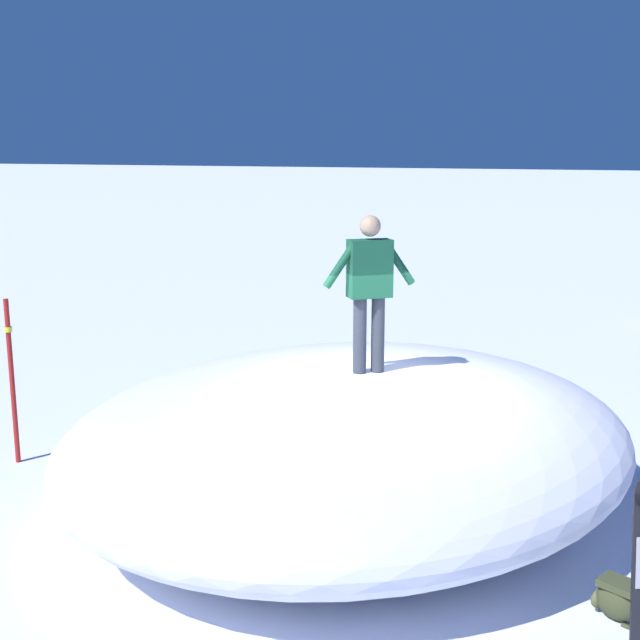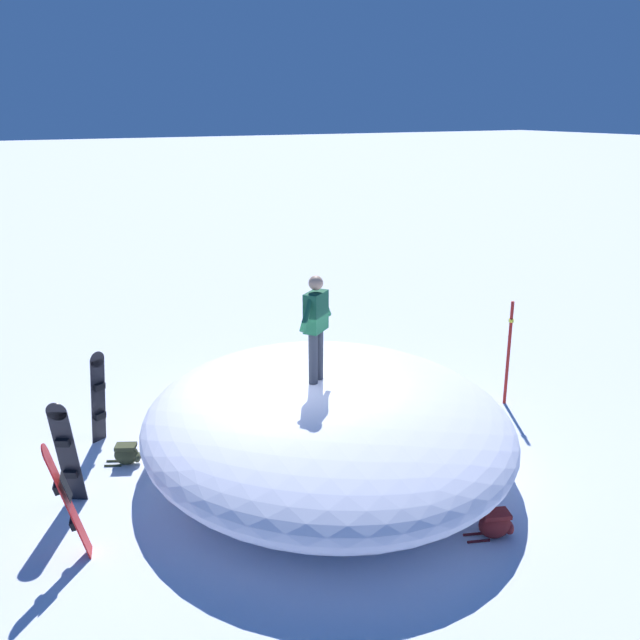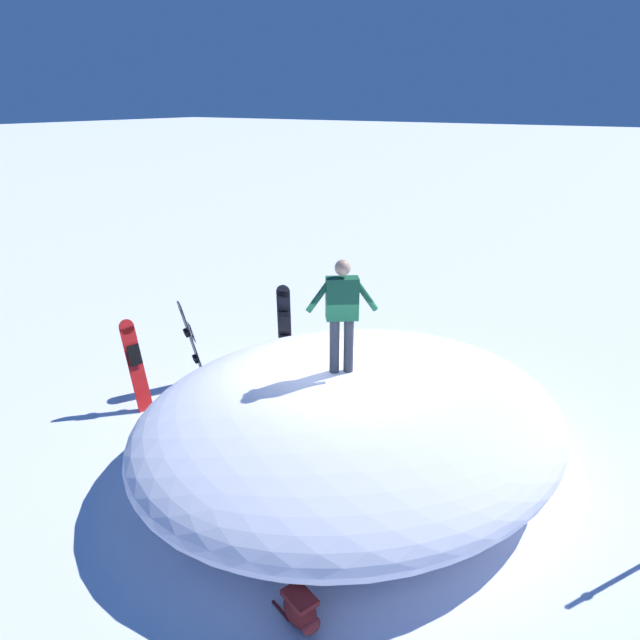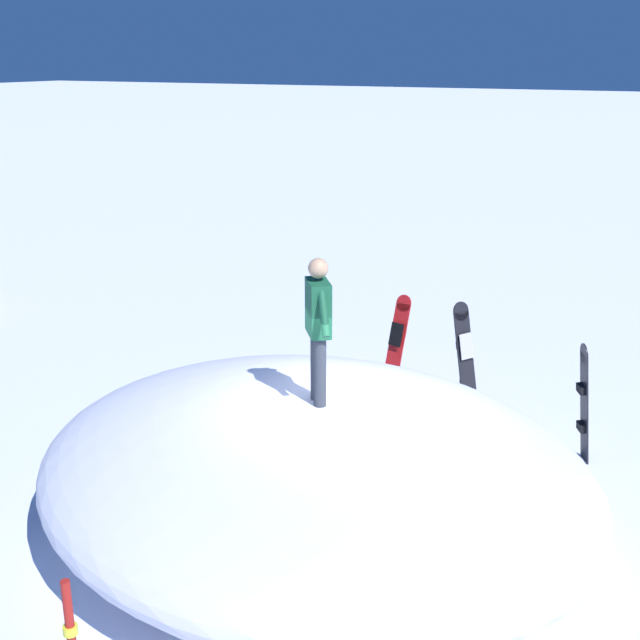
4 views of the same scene
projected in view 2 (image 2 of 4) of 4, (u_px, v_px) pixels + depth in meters
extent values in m
plane|color=white|center=(287.00, 463.00, 11.04)|extent=(240.00, 240.00, 0.00)
ellipsoid|color=white|center=(326.00, 421.00, 10.84)|extent=(7.95, 7.39, 1.45)
cylinder|color=#333842|center=(313.00, 358.00, 10.32)|extent=(0.14, 0.14, 0.80)
cylinder|color=#333842|center=(319.00, 354.00, 10.49)|extent=(0.14, 0.14, 0.80)
cube|color=#195638|center=(316.00, 312.00, 10.20)|extent=(0.44, 0.49, 0.60)
sphere|color=tan|center=(316.00, 283.00, 10.07)|extent=(0.22, 0.22, 0.22)
cylinder|color=#195638|center=(307.00, 314.00, 9.91)|extent=(0.30, 0.35, 0.49)
cylinder|color=#195638|center=(325.00, 303.00, 10.45)|extent=(0.30, 0.35, 0.49)
cube|color=black|center=(68.00, 457.00, 9.63)|extent=(0.47, 0.44, 1.55)
cylinder|color=black|center=(56.00, 412.00, 9.23)|extent=(0.22, 0.29, 0.28)
cube|color=#B2B2B7|center=(65.00, 440.00, 9.53)|extent=(0.20, 0.25, 0.37)
cube|color=black|center=(63.00, 443.00, 9.44)|extent=(0.18, 0.21, 0.12)
cube|color=black|center=(70.00, 474.00, 9.73)|extent=(0.18, 0.21, 0.12)
cube|color=red|center=(69.00, 505.00, 8.55)|extent=(0.36, 0.45, 1.46)
cylinder|color=red|center=(46.00, 454.00, 8.29)|extent=(0.28, 0.15, 0.26)
cube|color=black|center=(66.00, 486.00, 8.47)|extent=(0.24, 0.15, 0.35)
cube|color=black|center=(57.00, 488.00, 8.45)|extent=(0.21, 0.14, 0.12)
cube|color=black|center=(74.00, 523.00, 8.64)|extent=(0.21, 0.14, 0.12)
cube|color=black|center=(98.00, 401.00, 11.53)|extent=(0.28, 0.33, 1.50)
cylinder|color=black|center=(97.00, 360.00, 11.26)|extent=(0.17, 0.27, 0.28)
cube|color=#B2B2B7|center=(97.00, 386.00, 11.44)|extent=(0.15, 0.23, 0.36)
cube|color=black|center=(100.00, 387.00, 11.41)|extent=(0.16, 0.21, 0.12)
cube|color=black|center=(100.00, 416.00, 11.60)|extent=(0.16, 0.21, 0.12)
ellipsoid|color=#383D23|center=(126.00, 454.00, 10.96)|extent=(0.40, 0.46, 0.33)
ellipsoid|color=#4B5131|center=(137.00, 457.00, 10.99)|extent=(0.23, 0.18, 0.16)
cube|color=#383D23|center=(126.00, 447.00, 10.92)|extent=(0.34, 0.38, 0.06)
cylinder|color=#383D23|center=(115.00, 461.00, 11.07)|extent=(0.15, 0.26, 0.04)
cylinder|color=#383D23|center=(113.00, 466.00, 10.93)|extent=(0.15, 0.26, 0.04)
ellipsoid|color=maroon|center=(495.00, 525.00, 9.09)|extent=(0.42, 0.51, 0.38)
ellipsoid|color=maroon|center=(509.00, 527.00, 9.13)|extent=(0.25, 0.19, 0.18)
cube|color=maroon|center=(496.00, 514.00, 9.04)|extent=(0.35, 0.43, 0.06)
cylinder|color=maroon|center=(474.00, 534.00, 9.18)|extent=(0.14, 0.30, 0.04)
cylinder|color=maroon|center=(479.00, 541.00, 9.03)|extent=(0.14, 0.30, 0.04)
cylinder|color=#A51E19|center=(508.00, 353.00, 12.97)|extent=(0.06, 0.06, 2.02)
cylinder|color=yellow|center=(511.00, 321.00, 12.78)|extent=(0.10, 0.10, 0.06)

